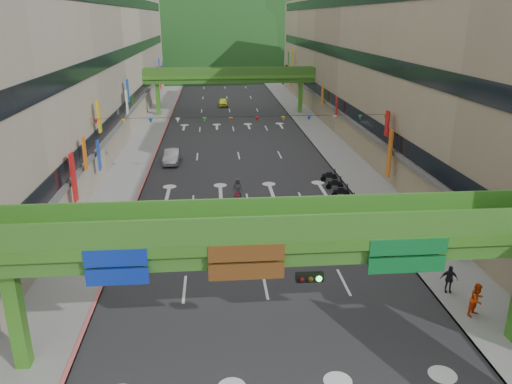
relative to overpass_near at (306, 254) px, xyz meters
name	(u,v)px	position (x,y,z in m)	size (l,w,h in m)	color
road_slab	(235,135)	(-0.93, 44.62, -5.20)	(18.00, 140.00, 0.02)	#28282B
sidewalk_left	(147,137)	(-11.93, 44.62, -5.13)	(4.00, 140.00, 0.15)	gray
sidewalk_right	(319,133)	(10.07, 44.62, -5.13)	(4.00, 140.00, 0.15)	gray
curb_left	(163,136)	(-10.03, 44.62, -5.12)	(0.20, 140.00, 0.18)	#CC5959
curb_right	(305,133)	(8.17, 44.62, -5.12)	(0.20, 140.00, 0.18)	gray
building_row_left	(74,60)	(-19.86, 44.62, 4.25)	(12.80, 95.00, 19.00)	#9E937F
building_row_right	(385,58)	(18.00, 44.62, 4.25)	(12.80, 95.00, 19.00)	gray
overpass_near	(306,254)	(0.00, 0.00, 0.00)	(28.00, 12.27, 7.10)	#4C9E2D
overpass_far	(230,79)	(-0.93, 59.62, 0.20)	(28.00, 2.20, 7.10)	#4C9E2D
hill_left	(175,63)	(-15.93, 154.62, -5.21)	(168.00, 140.00, 112.00)	#1C4419
hill_right	(285,57)	(24.07, 174.62, -5.21)	(208.00, 176.00, 128.00)	#1C4419
bunting_string	(244,119)	(-0.93, 24.62, 0.75)	(26.00, 0.36, 0.47)	black
scooter_rider_mid	(283,225)	(0.87, 12.69, -4.15)	(0.91, 1.60, 2.04)	black
scooter_rider_far	(238,190)	(-1.77, 20.28, -4.19)	(0.85, 1.60, 2.01)	maroon
parked_scooter_row	(341,192)	(6.87, 20.59, -4.68)	(1.60, 9.41, 1.08)	black
car_silver	(172,156)	(-7.93, 32.39, -4.50)	(1.50, 4.30, 1.42)	#A2A1A9
car_yellow	(223,102)	(-1.88, 67.08, -4.53)	(1.59, 3.96, 1.35)	#E8F239
pedestrian_red	(477,302)	(9.22, 2.62, -4.33)	(0.85, 0.66, 1.74)	red
pedestrian_dark	(449,281)	(8.87, 4.91, -4.43)	(0.91, 0.38, 1.55)	black
pedestrian_blue	(459,249)	(11.27, 8.70, -4.42)	(0.74, 0.47, 1.58)	#2C3D4E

